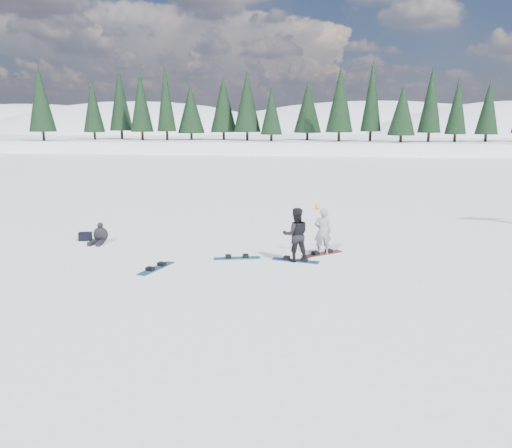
{
  "coord_description": "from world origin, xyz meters",
  "views": [
    {
      "loc": [
        0.4,
        -14.59,
        4.37
      ],
      "look_at": [
        -1.69,
        0.85,
        1.1
      ],
      "focal_mm": 35.0,
      "sensor_mm": 36.0,
      "label": 1
    }
  ],
  "objects": [
    {
      "name": "alpine_backdrop",
      "position": [
        -11.72,
        189.17,
        -13.97
      ],
      "size": [
        412.5,
        227.0,
        53.2
      ],
      "color": "white",
      "rests_on": "ground"
    },
    {
      "name": "snowboarder_man",
      "position": [
        -0.39,
        0.57,
        0.85
      ],
      "size": [
        0.95,
        0.8,
        1.71
      ],
      "primitive_type": "imported",
      "rotation": [
        0.0,
        0.0,
        3.35
      ],
      "color": "black",
      "rests_on": "ground"
    },
    {
      "name": "snowboard_man",
      "position": [
        -0.39,
        0.57,
        0.01
      ],
      "size": [
        1.53,
        0.57,
        0.03
      ],
      "primitive_type": "cube",
      "rotation": [
        0.0,
        0.0,
        -0.2
      ],
      "color": "navy",
      "rests_on": "ground"
    },
    {
      "name": "snowboard_loose_c",
      "position": [
        -2.27,
        0.61,
        0.01
      ],
      "size": [
        1.52,
        0.64,
        0.03
      ],
      "primitive_type": "cube",
      "rotation": [
        0.0,
        0.0,
        0.25
      ],
      "color": "teal",
      "rests_on": "ground"
    },
    {
      "name": "gear_bag",
      "position": [
        -8.23,
        2.28,
        0.15
      ],
      "size": [
        0.52,
        0.41,
        0.3
      ],
      "primitive_type": "cube",
      "rotation": [
        0.0,
        0.0,
        0.28
      ],
      "color": "black",
      "rests_on": "ground"
    },
    {
      "name": "snowboarder_woman",
      "position": [
        0.44,
        1.5,
        0.79
      ],
      "size": [
        0.61,
        0.45,
        1.69
      ],
      "rotation": [
        0.0,
        0.0,
        3.28
      ],
      "color": "#939498",
      "rests_on": "ground"
    },
    {
      "name": "snowboard_woman",
      "position": [
        0.44,
        1.51,
        0.01
      ],
      "size": [
        1.35,
        1.15,
        0.03
      ],
      "primitive_type": "cube",
      "rotation": [
        0.0,
        0.0,
        0.67
      ],
      "color": "maroon",
      "rests_on": "ground"
    },
    {
      "name": "seated_rider",
      "position": [
        -7.53,
        2.03,
        0.28
      ],
      "size": [
        0.54,
        0.88,
        0.74
      ],
      "rotation": [
        0.0,
        0.0,
        -0.03
      ],
      "color": "black",
      "rests_on": "ground"
    },
    {
      "name": "snowboard_loose_a",
      "position": [
        -4.47,
        -0.83,
        0.01
      ],
      "size": [
        0.73,
        1.51,
        0.03
      ],
      "primitive_type": "cube",
      "rotation": [
        0.0,
        0.0,
        1.25
      ],
      "color": "#16587A",
      "rests_on": "ground"
    },
    {
      "name": "ground",
      "position": [
        0.0,
        0.0,
        0.0
      ],
      "size": [
        420.0,
        420.0,
        0.0
      ],
      "primitive_type": "plane",
      "color": "white",
      "rests_on": "ground"
    }
  ]
}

